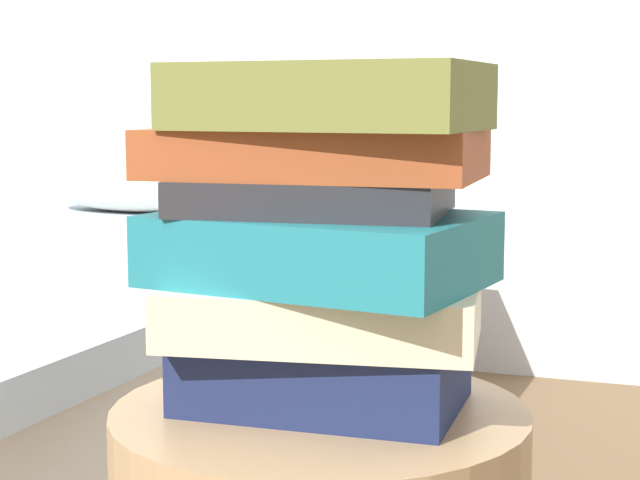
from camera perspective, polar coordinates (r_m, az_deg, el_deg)
The scene contains 6 objects.
book_navy at distance 0.93m, azimuth 0.07°, elevation -7.16°, with size 0.24×0.16×0.06m, color #19234C.
book_cream at distance 0.90m, azimuth 0.15°, elevation -4.05°, with size 0.27×0.15×0.05m, color beige.
book_teal at distance 0.91m, azimuth 0.05°, elevation -0.45°, with size 0.27×0.19×0.06m, color #1E727F.
book_charcoal at distance 0.91m, azimuth -0.28°, elevation 2.45°, with size 0.23×0.16×0.03m, color #28282D.
book_rust at distance 0.91m, azimuth -0.24°, elevation 4.76°, with size 0.28×0.16×0.04m, color #994723.
book_olive at distance 0.88m, azimuth 0.49°, elevation 7.85°, with size 0.25×0.15×0.06m, color olive.
Camera 1 is at (0.30, -0.84, 0.75)m, focal length 58.42 mm.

